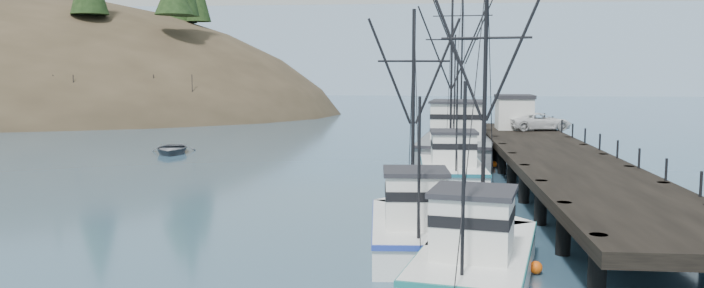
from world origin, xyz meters
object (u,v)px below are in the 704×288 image
object	(u,v)px
trawler_near	(478,256)
motorboat	(172,153)
trawler_far	(451,168)
pier_shed	(514,112)
pickup_truck	(540,122)
pier	(557,159)
work_vessel	(459,143)
trawler_mid	(413,228)

from	to	relation	value
trawler_near	motorboat	xyz separation A→B (m)	(-22.32, 31.83, -0.82)
trawler_far	motorboat	xyz separation A→B (m)	(-22.26, 11.89, -0.82)
trawler_near	trawler_far	bearing A→B (deg)	90.18
pier_shed	pickup_truck	distance (m)	2.22
pier	work_vessel	xyz separation A→B (m)	(-5.04, 12.29, -0.46)
work_vessel	trawler_mid	bearing A→B (deg)	-96.64
trawler_far	pickup_truck	world-z (taller)	trawler_far
pier_shed	work_vessel	bearing A→B (deg)	-139.76
pier	trawler_near	bearing A→B (deg)	-108.00
pier_shed	motorboat	world-z (taller)	pier_shed
pier	work_vessel	bearing A→B (deg)	112.29
work_vessel	trawler_far	bearing A→B (deg)	-95.48
pier_shed	motorboat	bearing A→B (deg)	-174.06
pickup_truck	motorboat	size ratio (longest dim) A/B	0.97
trawler_mid	pickup_truck	world-z (taller)	trawler_mid
trawler_near	pier_shed	bearing A→B (deg)	80.83
pickup_truck	work_vessel	bearing A→B (deg)	101.35
trawler_near	trawler_far	xyz separation A→B (m)	(-0.06, 19.94, 0.00)
trawler_mid	work_vessel	world-z (taller)	work_vessel
trawler_far	work_vessel	bearing A→B (deg)	84.52
trawler_near	pickup_truck	xyz separation A→B (m)	(7.52, 33.88, 1.87)
trawler_near	work_vessel	xyz separation A→B (m)	(0.98, 30.82, 0.41)
trawler_mid	trawler_far	world-z (taller)	trawler_far
motorboat	trawler_mid	bearing A→B (deg)	-67.42
pickup_truck	trawler_far	bearing A→B (deg)	137.74
pier	motorboat	bearing A→B (deg)	154.86
trawler_mid	pier	bearing A→B (deg)	60.96
trawler_mid	motorboat	world-z (taller)	trawler_mid
trawler_near	motorboat	distance (m)	38.89
pier	trawler_far	distance (m)	6.31
pier	pickup_truck	bearing A→B (deg)	84.42
motorboat	pickup_truck	bearing A→B (deg)	-9.20
pier_shed	motorboat	distance (m)	28.28
work_vessel	motorboat	bearing A→B (deg)	177.52
motorboat	pier_shed	bearing A→B (deg)	-7.19
pier	work_vessel	world-z (taller)	work_vessel
pier_shed	trawler_near	bearing A→B (deg)	-99.17
trawler_near	pier_shed	size ratio (longest dim) A/B	3.29
pier	pickup_truck	distance (m)	15.46
trawler_far	work_vessel	size ratio (longest dim) A/B	0.65
trawler_far	pickup_truck	distance (m)	15.98
trawler_far	work_vessel	world-z (taller)	work_vessel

